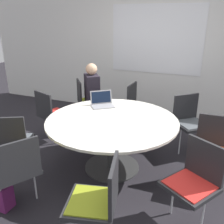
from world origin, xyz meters
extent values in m
plane|color=black|center=(0.00, 0.00, 0.00)|extent=(16.00, 16.00, 0.00)
cube|color=silver|center=(0.00, 2.26, 1.35)|extent=(8.00, 0.06, 2.70)
cube|color=white|center=(0.00, 2.23, 1.55)|extent=(1.80, 0.01, 1.30)
cylinder|color=#333333|center=(0.00, 0.00, 0.01)|extent=(0.75, 0.75, 0.02)
cylinder|color=#333333|center=(0.00, 0.00, 0.36)|extent=(0.14, 0.14, 0.67)
cylinder|color=silver|center=(0.00, 0.00, 0.71)|extent=(1.71, 1.71, 0.03)
cube|color=#262628|center=(-0.97, 1.23, 0.46)|extent=(0.60, 0.61, 0.04)
cube|color=olive|center=(-0.97, 1.23, 0.48)|extent=(0.53, 0.53, 0.01)
cube|color=#262628|center=(-1.12, 1.11, 0.68)|extent=(0.28, 0.35, 0.40)
cylinder|color=silver|center=(-1.08, 1.37, 0.22)|extent=(0.02, 0.02, 0.44)
cylinder|color=silver|center=(-0.86, 1.09, 0.22)|extent=(0.02, 0.02, 0.44)
cube|color=#262628|center=(-1.19, 0.41, 0.46)|extent=(0.55, 0.54, 0.04)
cube|color=red|center=(-1.19, 0.41, 0.48)|extent=(0.49, 0.48, 0.01)
cube|color=#262628|center=(-1.26, 0.23, 0.68)|extent=(0.40, 0.17, 0.40)
cylinder|color=silver|center=(-1.36, 0.47, 0.22)|extent=(0.02, 0.02, 0.44)
cylinder|color=silver|center=(-1.02, 0.36, 0.22)|extent=(0.02, 0.02, 0.44)
cube|color=#262628|center=(-1.11, -0.60, 0.46)|extent=(0.59, 0.58, 0.04)
cube|color=#4C5156|center=(-1.11, -0.60, 0.48)|extent=(0.52, 0.51, 0.01)
cube|color=#262628|center=(-1.02, -0.77, 0.68)|extent=(0.38, 0.22, 0.40)
cylinder|color=silver|center=(-1.27, -0.68, 0.22)|extent=(0.02, 0.02, 0.44)
cylinder|color=silver|center=(-0.95, -0.51, 0.22)|extent=(0.02, 0.02, 0.44)
cube|color=#262628|center=(-0.64, -1.09, 0.46)|extent=(0.59, 0.59, 0.04)
cube|color=gold|center=(-0.64, -1.09, 0.48)|extent=(0.52, 0.52, 0.01)
cube|color=#262628|center=(-0.48, -1.19, 0.68)|extent=(0.24, 0.37, 0.40)
cylinder|color=silver|center=(-0.74, -1.24, 0.22)|extent=(0.02, 0.02, 0.44)
cylinder|color=silver|center=(-0.55, -0.93, 0.22)|extent=(0.02, 0.02, 0.44)
cube|color=#262628|center=(0.32, -1.22, 0.46)|extent=(0.52, 0.53, 0.04)
cube|color=olive|center=(0.32, -1.22, 0.48)|extent=(0.45, 0.47, 0.01)
cube|color=#262628|center=(0.51, -1.17, 0.68)|extent=(0.13, 0.41, 0.40)
cylinder|color=silver|center=(0.27, -1.05, 0.22)|extent=(0.02, 0.02, 0.44)
cube|color=#262628|center=(1.07, -0.67, 0.46)|extent=(0.60, 0.59, 0.04)
cube|color=red|center=(1.07, -0.67, 0.48)|extent=(0.52, 0.52, 0.01)
cube|color=#262628|center=(1.18, -0.50, 0.68)|extent=(0.37, 0.25, 0.40)
cylinder|color=silver|center=(1.23, -0.76, 0.22)|extent=(0.02, 0.02, 0.44)
cylinder|color=silver|center=(0.92, -0.57, 0.22)|extent=(0.02, 0.02, 0.44)
cube|color=#262628|center=(1.26, 0.06, 0.46)|extent=(0.46, 0.44, 0.04)
cube|color=#E04C1E|center=(1.26, 0.06, 0.48)|extent=(0.40, 0.39, 0.01)
cube|color=#262628|center=(1.25, 0.25, 0.68)|extent=(0.42, 0.05, 0.40)
cylinder|color=silver|center=(1.08, 0.05, 0.22)|extent=(0.02, 0.02, 0.44)
cube|color=#262628|center=(0.94, 0.85, 0.46)|extent=(0.61, 0.61, 0.04)
cube|color=#4C5156|center=(0.94, 0.85, 0.48)|extent=(0.54, 0.53, 0.01)
cube|color=#262628|center=(0.81, 0.99, 0.68)|extent=(0.33, 0.30, 0.40)
cylinder|color=silver|center=(1.07, 0.97, 0.22)|extent=(0.02, 0.02, 0.44)
cylinder|color=silver|center=(0.80, 0.73, 0.22)|extent=(0.02, 0.02, 0.44)
cube|color=#262628|center=(0.04, 1.26, 0.46)|extent=(0.44, 0.45, 0.04)
cube|color=#4C5156|center=(0.04, 1.26, 0.48)|extent=(0.38, 0.40, 0.01)
cube|color=#262628|center=(-0.15, 1.27, 0.68)|extent=(0.04, 0.42, 0.40)
cylinder|color=silver|center=(0.05, 1.44, 0.22)|extent=(0.02, 0.02, 0.44)
cylinder|color=silver|center=(0.04, 1.08, 0.22)|extent=(0.02, 0.02, 0.44)
cylinder|color=#231E28|center=(-0.80, 1.17, 0.24)|extent=(0.10, 0.10, 0.48)
cylinder|color=#231E28|center=(-0.68, 1.03, 0.24)|extent=(0.10, 0.10, 0.48)
cube|color=#231E28|center=(-0.82, 1.04, 0.75)|extent=(0.40, 0.42, 0.55)
sphere|color=tan|center=(-0.82, 1.04, 1.13)|extent=(0.20, 0.20, 0.20)
cube|color=#99999E|center=(-0.31, 0.40, 0.73)|extent=(0.40, 0.38, 0.02)
cube|color=#99999E|center=(-0.38, 0.48, 0.84)|extent=(0.29, 0.24, 0.20)
cube|color=black|center=(-0.38, 0.48, 0.84)|extent=(0.25, 0.21, 0.17)
camera|label=1|loc=(1.15, -2.75, 1.96)|focal=40.00mm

